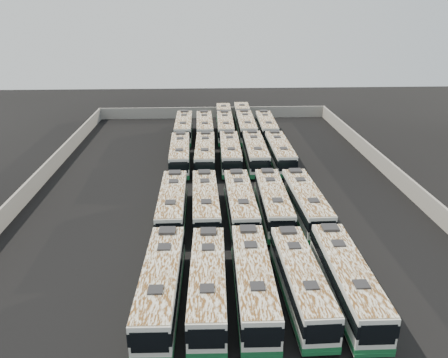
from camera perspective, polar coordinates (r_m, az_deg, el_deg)
ground at (r=53.93m, az=-0.57°, el=-1.25°), size 140.00×140.00×0.00m
perimeter_wall at (r=53.51m, az=-0.58°, el=-0.17°), size 45.20×73.20×2.20m
bus_front_far_left at (r=33.58m, az=-8.19°, el=-13.49°), size 2.98×12.81×3.59m
bus_front_left at (r=33.46m, az=-2.13°, el=-13.49°), size 2.92×12.46×3.50m
bus_front_center at (r=33.68m, az=3.84°, el=-13.21°), size 2.88×12.67×3.56m
bus_front_right at (r=34.25m, az=9.98°, el=-12.98°), size 2.86×12.27×3.44m
bus_front_far_right at (r=35.03m, az=15.74°, el=-12.55°), size 2.74×12.66×3.57m
bus_midfront_far_left at (r=45.74m, az=-6.73°, el=-3.34°), size 2.70×12.50×3.52m
bus_midfront_left at (r=45.63m, az=-2.43°, el=-3.27°), size 2.88×12.51×3.51m
bus_midfront_center at (r=45.58m, az=2.15°, el=-3.26°), size 2.82×12.64×3.56m
bus_midfront_right at (r=46.16m, az=6.42°, el=-3.07°), size 2.84×12.57×3.53m
bus_midfront_far_right at (r=46.57m, az=10.61°, el=-3.07°), size 2.98×12.72×3.57m
bus_midback_far_left at (r=61.07m, az=-5.77°, el=3.23°), size 2.94×12.47×3.50m
bus_midback_left at (r=60.80m, az=-2.48°, el=3.26°), size 2.92×12.63×3.55m
bus_midback_center at (r=61.13m, az=0.82°, el=3.39°), size 2.89×12.63×3.55m
bus_midback_right at (r=61.40m, az=4.11°, el=3.43°), size 2.83×12.70×3.57m
bus_midback_far_right at (r=61.89m, az=7.29°, el=3.43°), size 2.66×12.47×3.51m
bus_back_far_left at (r=74.48m, az=-5.27°, el=6.70°), size 2.75×12.73×3.59m
bus_back_left at (r=74.29m, az=-2.55°, el=6.72°), size 2.82×12.63×3.55m
bus_back_center at (r=77.63m, az=0.09°, el=7.37°), size 2.95×19.32×3.50m
bus_back_right at (r=77.89m, az=2.71°, el=7.44°), size 2.98×19.86×3.60m
bus_back_far_right at (r=74.99m, az=5.57°, el=6.76°), size 2.93×12.49×3.50m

